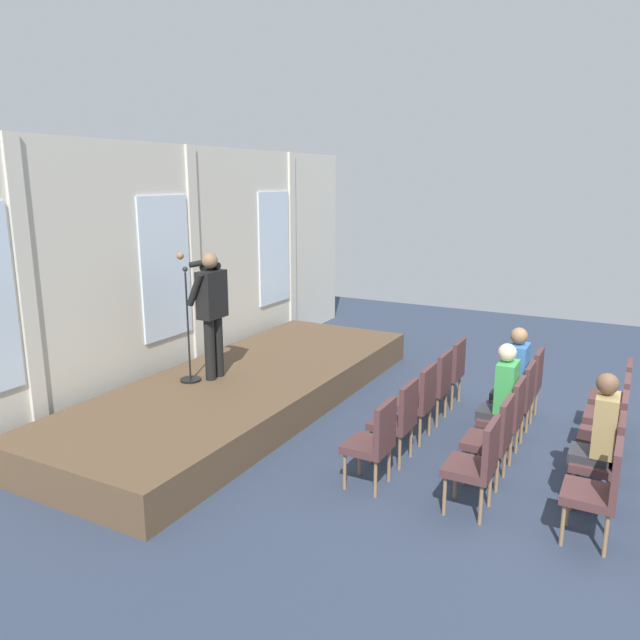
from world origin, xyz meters
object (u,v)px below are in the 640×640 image
object	(u,v)px
chair_r0_c2	(418,398)
chair_r0_c4	(450,368)
chair_r1_c4	(528,380)
chair_r2_c1	(605,456)
chair_r1_c1	(494,435)
audience_r1_c2	(501,395)
chair_r1_c0	(478,461)
chair_r2_c2	(609,431)
mic_stand	(189,357)
chair_r0_c3	(436,382)
chair_r2_c3	(613,410)
chair_r1_c3	(519,395)
audience_r1_c3	(513,377)
chair_r0_c0	(375,439)
chair_r2_c4	(616,393)
audience_r2_c1	(598,434)
speaker	(211,306)
chair_r1_c2	(507,414)
chair_r2_c0	(600,487)
chair_r0_c1	(398,417)

from	to	relation	value
chair_r0_c2	chair_r0_c4	xyz separation A→B (m)	(1.34, 0.00, 0.00)
chair_r1_c4	chair_r2_c1	distance (m)	2.26
chair_r1_c1	chair_r2_c1	bearing A→B (deg)	-90.00
chair_r1_c1	audience_r1_c2	world-z (taller)	audience_r1_c2
chair_r1_c0	chair_r1_c4	world-z (taller)	same
chair_r2_c2	mic_stand	bearing A→B (deg)	96.62
chair_r0_c3	chair_r2_c3	xyz separation A→B (m)	(0.00, -2.09, 0.00)
chair_r1_c3	audience_r1_c3	world-z (taller)	audience_r1_c3
chair_r0_c2	audience_r1_c2	xyz separation A→B (m)	(0.00, -0.96, 0.21)
chair_r0_c0	chair_r2_c4	size ratio (longest dim) A/B	1.00
chair_r0_c4	audience_r2_c1	xyz separation A→B (m)	(-2.00, -2.01, 0.21)
audience_r1_c2	chair_r0_c2	bearing A→B (deg)	90.00
speaker	chair_r1_c2	world-z (taller)	speaker
chair_r1_c4	audience_r1_c3	bearing A→B (deg)	173.31
chair_r0_c4	chair_r2_c0	size ratio (longest dim) A/B	1.00
audience_r2_c1	chair_r2_c2	xyz separation A→B (m)	(0.67, -0.08, -0.21)
chair_r1_c2	audience_r1_c3	distance (m)	0.71
chair_r0_c2	audience_r2_c1	size ratio (longest dim) A/B	0.69
chair_r0_c2	chair_r1_c3	world-z (taller)	same
audience_r1_c2	audience_r2_c1	world-z (taller)	audience_r2_c1
chair_r0_c0	chair_r2_c2	world-z (taller)	same
chair_r2_c2	chair_r2_c3	bearing A→B (deg)	0.00
audience_r1_c2	audience_r1_c3	xyz separation A→B (m)	(0.67, -0.00, 0.02)
chair_r0_c0	chair_r1_c2	bearing A→B (deg)	-38.02
chair_r1_c4	chair_r2_c2	world-z (taller)	same
chair_r2_c0	audience_r2_c1	xyz separation A→B (m)	(0.67, 0.08, 0.21)
mic_stand	chair_r1_c2	xyz separation A→B (m)	(0.59, -4.06, -0.25)
chair_r0_c3	chair_r1_c0	bearing A→B (deg)	-152.47
speaker	audience_r1_c2	xyz separation A→B (m)	(0.33, -3.79, -0.70)
chair_r2_c0	audience_r1_c3	bearing A→B (deg)	29.26
audience_r1_c3	chair_r1_c2	bearing A→B (deg)	-173.31
chair_r1_c3	chair_r2_c1	bearing A→B (deg)	-141.98
chair_r0_c3	chair_r0_c4	distance (m)	0.67
chair_r0_c0	chair_r2_c4	world-z (taller)	same
speaker	chair_r1_c2	size ratio (longest dim) A/B	1.83
chair_r1_c4	audience_r2_c1	distance (m)	2.23
chair_r2_c3	chair_r2_c4	size ratio (longest dim) A/B	1.00
chair_r0_c0	chair_r2_c0	xyz separation A→B (m)	(0.00, -2.09, 0.00)
chair_r1_c4	chair_r1_c0	bearing A→B (deg)	180.00
chair_r0_c3	chair_r1_c0	xyz separation A→B (m)	(-2.00, -1.04, 0.00)
chair_r2_c2	chair_r2_c3	distance (m)	0.67
chair_r0_c1	chair_r2_c4	size ratio (longest dim) A/B	1.00
mic_stand	chair_r0_c4	world-z (taller)	mic_stand
chair_r0_c3	chair_r1_c4	bearing A→B (deg)	-57.40
chair_r0_c3	chair_r0_c1	bearing A→B (deg)	180.00
chair_r0_c2	chair_r1_c2	size ratio (longest dim) A/B	1.00
chair_r0_c2	audience_r1_c2	bearing A→B (deg)	-90.00
chair_r0_c3	audience_r2_c1	xyz separation A→B (m)	(-1.34, -2.01, 0.21)
chair_r0_c1	chair_r2_c3	bearing A→B (deg)	-57.40
audience_r1_c2	chair_r2_c3	world-z (taller)	audience_r1_c2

